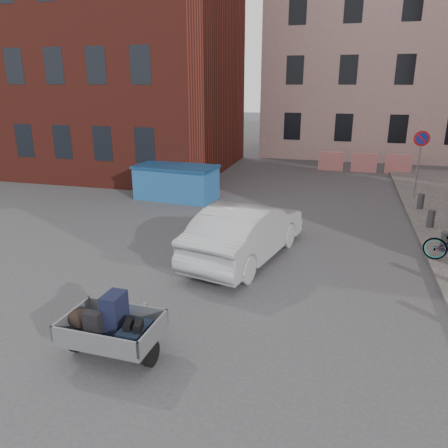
% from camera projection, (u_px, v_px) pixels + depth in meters
% --- Properties ---
extents(ground, '(120.00, 120.00, 0.00)m').
position_uv_depth(ground, '(197.00, 282.00, 10.44)').
color(ground, '#38383A').
rests_on(ground, ground).
extents(building_brick, '(12.00, 10.00, 14.00)m').
position_uv_depth(building_brick, '(110.00, 32.00, 22.45)').
color(building_brick, '#591E16').
rests_on(building_brick, ground).
extents(building_pink, '(16.00, 8.00, 14.00)m').
position_uv_depth(building_pink, '(402.00, 40.00, 26.92)').
color(building_pink, '#C19B95').
rests_on(building_pink, ground).
extents(far_building, '(6.00, 6.00, 8.00)m').
position_uv_depth(far_building, '(46.00, 89.00, 34.41)').
color(far_building, maroon).
rests_on(far_building, ground).
extents(no_parking_sign, '(0.60, 0.09, 2.65)m').
position_uv_depth(no_parking_sign, '(420.00, 150.00, 17.00)').
color(no_parking_sign, gray).
rests_on(no_parking_sign, sidewalk).
extents(bollards, '(0.22, 9.02, 0.55)m').
position_uv_depth(bollards, '(445.00, 242.00, 11.92)').
color(bollards, '#3A3A3D').
rests_on(bollards, sidewalk).
extents(barriers, '(4.70, 0.18, 1.00)m').
position_uv_depth(barriers, '(364.00, 163.00, 22.98)').
color(barriers, red).
rests_on(barriers, ground).
extents(trailer, '(1.63, 1.83, 1.20)m').
position_uv_depth(trailer, '(111.00, 326.00, 7.39)').
color(trailer, black).
rests_on(trailer, ground).
extents(dumpster, '(3.40, 1.99, 1.36)m').
position_uv_depth(dumpster, '(176.00, 182.00, 17.68)').
color(dumpster, '#215B9F').
rests_on(dumpster, ground).
extents(silver_car, '(2.61, 4.88, 1.53)m').
position_uv_depth(silver_car, '(246.00, 231.00, 11.63)').
color(silver_car, '#9B9DA1').
rests_on(silver_car, ground).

